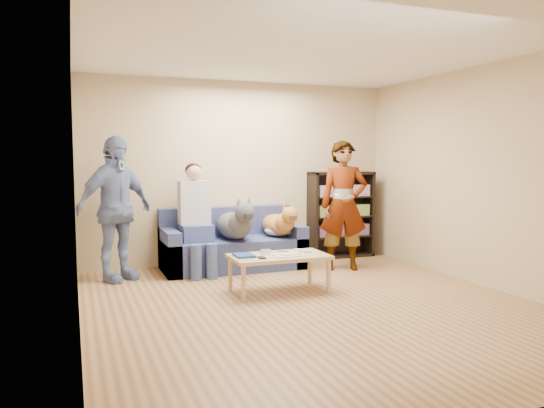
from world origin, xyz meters
name	(u,v)px	position (x,y,z in m)	size (l,w,h in m)	color
ground	(313,306)	(0.00, 0.00, 0.00)	(5.00, 5.00, 0.00)	brown
ceiling	(315,47)	(0.00, 0.00, 2.60)	(5.00, 5.00, 0.00)	white
wall_back	(240,173)	(0.00, 2.50, 1.30)	(4.50, 4.50, 0.00)	tan
wall_front	(504,196)	(0.00, -2.50, 1.30)	(4.50, 4.50, 0.00)	tan
wall_left	(75,183)	(-2.25, 0.00, 1.30)	(5.00, 5.00, 0.00)	tan
wall_right	(491,176)	(2.25, 0.00, 1.30)	(5.00, 5.00, 0.00)	tan
blanket	(280,230)	(0.41, 1.99, 0.50)	(0.43, 0.36, 0.15)	#B9B9BE
person_standing_right	(344,205)	(1.15, 1.49, 0.87)	(0.64, 0.42, 1.74)	gray
person_standing_left	(115,209)	(-1.79, 1.90, 0.89)	(1.05, 0.44, 1.78)	#7B8EC5
held_controller	(338,195)	(0.95, 1.29, 1.03)	(0.04, 0.12, 0.03)	white
notebook_blue	(244,255)	(-0.52, 0.72, 0.43)	(0.20, 0.26, 0.03)	navy
papers	(286,255)	(-0.07, 0.57, 0.43)	(0.26, 0.20, 0.01)	white
magazine	(288,254)	(-0.04, 0.59, 0.44)	(0.22, 0.17, 0.01)	#B6B191
camera_silver	(265,252)	(-0.24, 0.79, 0.45)	(0.11, 0.06, 0.05)	silver
controller_a	(298,251)	(0.16, 0.77, 0.43)	(0.04, 0.13, 0.03)	white
controller_b	(307,251)	(0.24, 0.69, 0.43)	(0.09, 0.06, 0.03)	silver
headphone_cup_a	(296,253)	(0.08, 0.65, 0.43)	(0.07, 0.07, 0.02)	white
headphone_cup_b	(293,252)	(0.08, 0.73, 0.43)	(0.07, 0.07, 0.02)	silver
pen_orange	(283,257)	(-0.14, 0.51, 0.42)	(0.01, 0.01, 0.14)	#D8531E
pen_black	(283,251)	(0.00, 0.85, 0.42)	(0.01, 0.01, 0.14)	black
wallet	(262,258)	(-0.37, 0.55, 0.43)	(0.07, 0.12, 0.01)	black
sofa	(232,248)	(-0.25, 2.10, 0.28)	(1.90, 0.85, 0.82)	#515B93
person_seated	(196,214)	(-0.77, 1.97, 0.77)	(0.40, 0.73, 1.47)	#3E4788
dog_gray	(236,224)	(-0.26, 1.88, 0.64)	(0.41, 1.25, 0.60)	#4E5058
dog_tan	(279,224)	(0.39, 1.95, 0.60)	(0.35, 1.14, 0.51)	#C5713C
coffee_table	(279,259)	(-0.12, 0.67, 0.37)	(1.10, 0.60, 0.42)	tan
bookshelf	(341,212)	(1.55, 2.33, 0.68)	(1.00, 0.34, 1.30)	black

